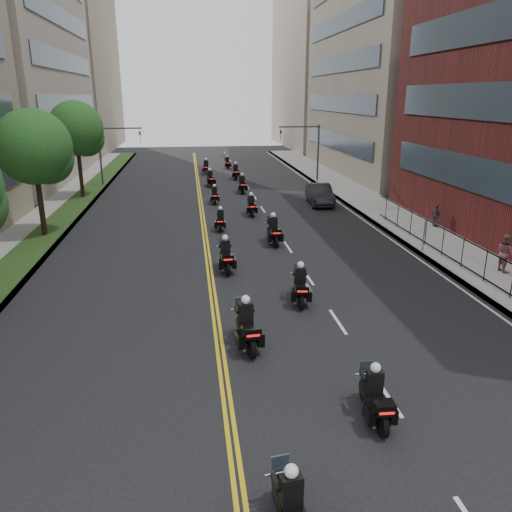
{
  "coord_description": "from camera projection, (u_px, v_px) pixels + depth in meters",
  "views": [
    {
      "loc": [
        -2.25,
        -6.96,
        8.34
      ],
      "look_at": [
        0.5,
        13.69,
        1.6
      ],
      "focal_mm": 35.0,
      "sensor_mm": 36.0,
      "label": 1
    }
  ],
  "objects": [
    {
      "name": "traffic_signal_right",
      "position": [
        309.0,
        144.0,
        49.08
      ],
      "size": [
        4.09,
        0.2,
        5.6
      ],
      "color": "#3F3F44",
      "rests_on": "ground"
    },
    {
      "name": "motorcycle_8",
      "position": [
        215.0,
        196.0,
        40.07
      ],
      "size": [
        0.49,
        2.11,
        1.56
      ],
      "rotation": [
        0.0,
        0.0,
        -0.01
      ],
      "color": "black",
      "rests_on": "ground"
    },
    {
      "name": "motorcycle_10",
      "position": [
        210.0,
        179.0,
        47.52
      ],
      "size": [
        0.71,
        2.36,
        1.75
      ],
      "rotation": [
        0.0,
        0.0,
        0.13
      ],
      "color": "black",
      "rests_on": "ground"
    },
    {
      "name": "motorcycle_3",
      "position": [
        300.0,
        287.0,
        20.85
      ],
      "size": [
        0.73,
        2.38,
        1.76
      ],
      "rotation": [
        0.0,
        0.0,
        -0.14
      ],
      "color": "black",
      "rests_on": "ground"
    },
    {
      "name": "sidewalk_right",
      "position": [
        399.0,
        220.0,
        34.48
      ],
      "size": [
        4.0,
        90.0,
        0.15
      ],
      "primitive_type": "cube",
      "color": "gray",
      "rests_on": "ground"
    },
    {
      "name": "pedestrian_b",
      "position": [
        506.0,
        253.0,
        24.08
      ],
      "size": [
        0.72,
        0.92,
        1.85
      ],
      "primitive_type": "imported",
      "rotation": [
        0.0,
        0.0,
        1.6
      ],
      "color": "brown",
      "rests_on": "sidewalk_right"
    },
    {
      "name": "pedestrian_c",
      "position": [
        436.0,
        216.0,
        32.31
      ],
      "size": [
        0.49,
        0.91,
        1.47
      ],
      "primitive_type": "imported",
      "rotation": [
        0.0,
        0.0,
        1.73
      ],
      "color": "#43434B",
      "rests_on": "sidewalk_right"
    },
    {
      "name": "sidewalk_left",
      "position": [
        36.0,
        232.0,
        31.46
      ],
      "size": [
        4.0,
        90.0,
        0.15
      ],
      "primitive_type": "cube",
      "color": "gray",
      "rests_on": "ground"
    },
    {
      "name": "iron_fence",
      "position": [
        498.0,
        273.0,
        21.83
      ],
      "size": [
        0.05,
        28.0,
        1.5
      ],
      "color": "black",
      "rests_on": "sidewalk_right"
    },
    {
      "name": "motorcycle_5",
      "position": [
        273.0,
        232.0,
        29.08
      ],
      "size": [
        0.58,
        2.52,
        1.86
      ],
      "rotation": [
        0.0,
        0.0,
        0.02
      ],
      "color": "black",
      "rests_on": "ground"
    },
    {
      "name": "traffic_signal_left",
      "position": [
        110.0,
        147.0,
        46.68
      ],
      "size": [
        4.09,
        0.2,
        5.6
      ],
      "color": "#3F3F44",
      "rests_on": "ground"
    },
    {
      "name": "motorcycle_13",
      "position": [
        227.0,
        163.0,
        59.1
      ],
      "size": [
        0.55,
        2.1,
        1.55
      ],
      "rotation": [
        0.0,
        0.0,
        0.07
      ],
      "color": "black",
      "rests_on": "ground"
    },
    {
      "name": "motorcycle_6",
      "position": [
        220.0,
        221.0,
        32.14
      ],
      "size": [
        0.59,
        2.09,
        1.55
      ],
      "rotation": [
        0.0,
        0.0,
        -0.1
      ],
      "color": "black",
      "rests_on": "ground"
    },
    {
      "name": "building_right_far",
      "position": [
        331.0,
        65.0,
        81.68
      ],
      "size": [
        15.0,
        28.0,
        26.0
      ],
      "primitive_type": "cube",
      "color": "gray",
      "rests_on": "ground"
    },
    {
      "name": "motorcycle_2",
      "position": [
        247.0,
        327.0,
        17.12
      ],
      "size": [
        0.7,
        2.52,
        1.86
      ],
      "rotation": [
        0.0,
        0.0,
        0.1
      ],
      "color": "black",
      "rests_on": "ground"
    },
    {
      "name": "parked_sedan",
      "position": [
        320.0,
        194.0,
        39.76
      ],
      "size": [
        2.06,
        4.95,
        1.59
      ],
      "primitive_type": "imported",
      "rotation": [
        0.0,
        0.0,
        -0.08
      ],
      "color": "black",
      "rests_on": "ground"
    },
    {
      "name": "building_left_far",
      "position": [
        55.0,
        63.0,
        76.21
      ],
      "size": [
        16.0,
        28.0,
        26.0
      ],
      "primitive_type": "cube",
      "color": "gray",
      "rests_on": "ground"
    },
    {
      "name": "motorcycle_11",
      "position": [
        236.0,
        172.0,
        51.54
      ],
      "size": [
        0.56,
        2.43,
        1.8
      ],
      "rotation": [
        0.0,
        0.0,
        -0.0
      ],
      "color": "black",
      "rests_on": "ground"
    },
    {
      "name": "grass_strip",
      "position": [
        49.0,
        231.0,
        31.53
      ],
      "size": [
        2.0,
        90.0,
        0.04
      ],
      "primitive_type": "cube",
      "color": "#1C3B15",
      "rests_on": "sidewalk_left"
    },
    {
      "name": "motorcycle_9",
      "position": [
        242.0,
        185.0,
        44.37
      ],
      "size": [
        0.55,
        2.41,
        1.78
      ],
      "rotation": [
        0.0,
        0.0,
        -0.01
      ],
      "color": "black",
      "rests_on": "ground"
    },
    {
      "name": "motorcycle_12",
      "position": [
        206.0,
        168.0,
        54.9
      ],
      "size": [
        0.64,
        2.4,
        1.77
      ],
      "rotation": [
        0.0,
        0.0,
        -0.09
      ],
      "color": "black",
      "rests_on": "ground"
    },
    {
      "name": "motorcycle_0",
      "position": [
        293.0,
        512.0,
        9.64
      ],
      "size": [
        0.67,
        2.22,
        1.64
      ],
      "rotation": [
        0.0,
        0.0,
        0.13
      ],
      "color": "black",
      "rests_on": "ground"
    },
    {
      "name": "street_trees",
      "position": [
        5.0,
        165.0,
        23.99
      ],
      "size": [
        4.4,
        38.4,
        7.98
      ],
      "color": "#311F15",
      "rests_on": "ground"
    },
    {
      "name": "motorcycle_7",
      "position": [
        251.0,
        206.0,
        36.06
      ],
      "size": [
        0.52,
        2.26,
        1.67
      ],
      "rotation": [
        0.0,
        0.0,
        -0.02
      ],
      "color": "black",
      "rests_on": "ground"
    },
    {
      "name": "building_right_tan",
      "position": [
        409.0,
        29.0,
        52.77
      ],
      "size": [
        15.11,
        28.0,
        30.0
      ],
      "color": "gray",
      "rests_on": "ground"
    },
    {
      "name": "motorcycle_4",
      "position": [
        226.0,
        257.0,
        24.62
      ],
      "size": [
        0.58,
        2.46,
        1.82
      ],
      "rotation": [
        0.0,
        0.0,
        0.04
      ],
      "color": "black",
      "rests_on": "ground"
    },
    {
      "name": "motorcycle_1",
      "position": [
        375.0,
        398.0,
        13.27
      ],
      "size": [
        0.52,
        2.21,
        1.63
      ],
      "rotation": [
        0.0,
        0.0,
        -0.04
      ],
      "color": "black",
      "rests_on": "ground"
    }
  ]
}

